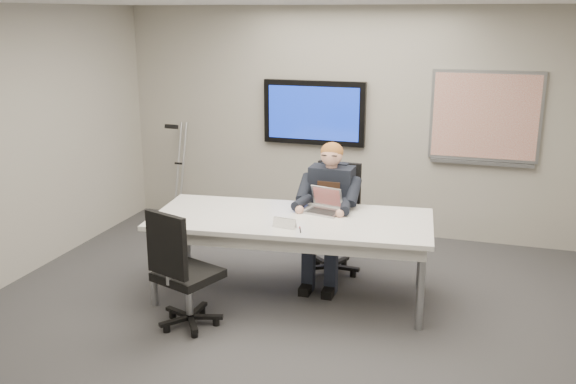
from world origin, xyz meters
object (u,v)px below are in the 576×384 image
(office_chair_near, at_px, (185,291))
(office_chair_far, at_px, (333,240))
(conference_table, at_px, (291,226))
(seated_person, at_px, (327,228))
(laptop, at_px, (325,206))

(office_chair_near, bearing_deg, office_chair_far, -100.31)
(conference_table, distance_m, office_chair_near, 1.21)
(conference_table, relative_size, office_chair_near, 2.50)
(conference_table, distance_m, seated_person, 0.53)
(conference_table, xyz_separation_m, office_chair_near, (-0.70, -0.91, -0.38))
(seated_person, xyz_separation_m, laptop, (0.02, -0.17, 0.29))
(conference_table, distance_m, office_chair_far, 0.84)
(office_chair_near, relative_size, laptop, 2.95)
(conference_table, distance_m, laptop, 0.41)
(conference_table, bearing_deg, office_chair_near, -133.81)
(conference_table, height_order, seated_person, seated_person)
(office_chair_near, xyz_separation_m, laptop, (0.96, 1.18, 0.53))
(office_chair_near, distance_m, laptop, 1.61)
(office_chair_near, relative_size, seated_person, 0.76)
(seated_person, distance_m, laptop, 0.34)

